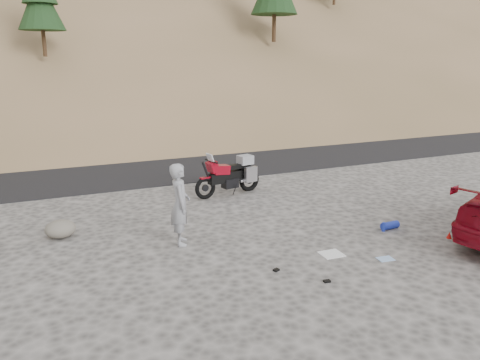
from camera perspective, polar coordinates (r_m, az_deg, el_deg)
The scene contains 12 objects.
ground at distance 11.12m, azimuth 3.62°, elevation -6.99°, with size 140.00×140.00×0.00m, color #464341.
road at distance 19.22m, azimuth -8.89°, elevation 2.07°, with size 120.00×7.00×0.05m, color black.
motorcycle at distance 14.42m, azimuth -1.10°, elevation 0.54°, with size 2.33×0.94×1.40m.
man at distance 10.85m, azimuth -7.15°, elevation -7.65°, with size 0.68×0.45×1.87m, color gray.
small_rock at distance 11.81m, azimuth -21.05°, elevation -5.59°, with size 0.84×0.79×0.42m.
gear_white_cloth at distance 10.37m, azimuth 11.08°, elevation -8.84°, with size 0.48×0.42×0.02m, color white.
gear_blue_mat at distance 12.18m, azimuth 17.81°, elevation -5.29°, with size 0.19×0.19×0.47m, color #1C2FAB.
gear_bottle at distance 11.96m, azimuth 17.11°, elevation -5.50°, with size 0.08×0.08×0.23m, color #1C2FAB.
gear_funnel at distance 12.06m, azimuth 24.15°, elevation -6.14°, with size 0.13×0.13×0.16m, color red.
gear_glove_a at distance 9.15m, azimuth 10.56°, elevation -12.03°, with size 0.13×0.09×0.04m, color black.
gear_glove_b at distance 9.46m, azimuth 4.44°, elevation -10.88°, with size 0.12×0.09×0.04m, color black.
gear_blue_cloth at distance 10.41m, azimuth 17.30°, elevation -9.16°, with size 0.33×0.25×0.01m, color #92B5E1.
Camera 1 is at (-4.85, -9.15, 4.06)m, focal length 35.00 mm.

